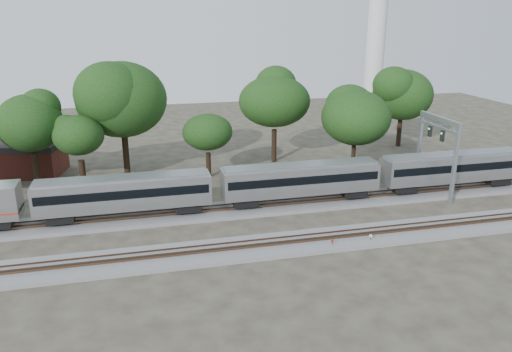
# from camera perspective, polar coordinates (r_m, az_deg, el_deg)

# --- Properties ---
(ground) EXTENTS (160.00, 160.00, 0.00)m
(ground) POSITION_cam_1_polar(r_m,az_deg,el_deg) (51.99, 0.03, -6.37)
(ground) COLOR #383328
(ground) RESTS_ON ground
(track_far) EXTENTS (160.00, 5.00, 0.73)m
(track_far) POSITION_cam_1_polar(r_m,az_deg,el_deg) (57.29, -1.40, -3.78)
(track_far) COLOR slate
(track_far) RESTS_ON ground
(track_near) EXTENTS (160.00, 5.00, 0.73)m
(track_near) POSITION_cam_1_polar(r_m,az_deg,el_deg) (48.39, 1.16, -8.05)
(track_near) COLOR slate
(track_near) RESTS_ON ground
(train) EXTENTS (135.36, 3.30, 4.87)m
(train) POSITION_cam_1_polar(r_m,az_deg,el_deg) (66.90, 21.61, 1.00)
(train) COLOR #B9BBC1
(train) RESTS_ON ground
(switch_stand_red) EXTENTS (0.30, 0.15, 0.98)m
(switch_stand_red) POSITION_cam_1_polar(r_m,az_deg,el_deg) (48.65, 8.70, -7.57)
(switch_stand_red) COLOR #512D19
(switch_stand_red) RESTS_ON ground
(switch_stand_white) EXTENTS (0.30, 0.15, 1.00)m
(switch_stand_white) POSITION_cam_1_polar(r_m,az_deg,el_deg) (50.37, 12.97, -6.90)
(switch_stand_white) COLOR #512D19
(switch_stand_white) RESTS_ON ground
(switch_lever) EXTENTS (0.57, 0.45, 0.30)m
(switch_lever) POSITION_cam_1_polar(r_m,az_deg,el_deg) (48.48, 8.50, -8.28)
(switch_lever) COLOR #512D19
(switch_lever) RESTS_ON ground
(signal_gantry) EXTENTS (0.68, 8.06, 9.81)m
(signal_gantry) POSITION_cam_1_polar(r_m,az_deg,el_deg) (64.49, 20.06, 4.08)
(signal_gantry) COLOR gray
(signal_gantry) RESTS_ON ground
(brick_building) EXTENTS (10.86, 8.65, 4.64)m
(brick_building) POSITION_cam_1_polar(r_m,az_deg,el_deg) (76.84, -24.76, 1.91)
(brick_building) COLOR maroon
(brick_building) RESTS_ON ground
(tree_1) EXTENTS (8.61, 8.61, 12.13)m
(tree_1) POSITION_cam_1_polar(r_m,az_deg,el_deg) (69.04, -24.45, 5.53)
(tree_1) COLOR black
(tree_1) RESTS_ON ground
(tree_2) EXTENTS (7.19, 7.19, 10.14)m
(tree_2) POSITION_cam_1_polar(r_m,az_deg,el_deg) (66.25, -19.64, 4.39)
(tree_2) COLOR black
(tree_2) RESTS_ON ground
(tree_3) EXTENTS (10.77, 10.77, 15.18)m
(tree_3) POSITION_cam_1_polar(r_m,az_deg,el_deg) (69.75, -15.12, 8.42)
(tree_3) COLOR black
(tree_3) RESTS_ON ground
(tree_4) EXTENTS (6.46, 6.46, 9.10)m
(tree_4) POSITION_cam_1_polar(r_m,az_deg,el_deg) (67.71, -5.56, 5.00)
(tree_4) COLOR black
(tree_4) RESTS_ON ground
(tree_5) EXTENTS (9.38, 9.38, 13.23)m
(tree_5) POSITION_cam_1_polar(r_m,az_deg,el_deg) (74.35, 2.13, 8.51)
(tree_5) COLOR black
(tree_5) RESTS_ON ground
(tree_6) EXTENTS (8.18, 8.18, 11.53)m
(tree_6) POSITION_cam_1_polar(r_m,az_deg,el_deg) (69.81, 11.32, 6.56)
(tree_6) COLOR black
(tree_6) RESTS_ON ground
(tree_7) EXTENTS (8.89, 8.89, 12.53)m
(tree_7) POSITION_cam_1_polar(r_m,az_deg,el_deg) (87.24, 16.40, 8.89)
(tree_7) COLOR black
(tree_7) RESTS_ON ground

